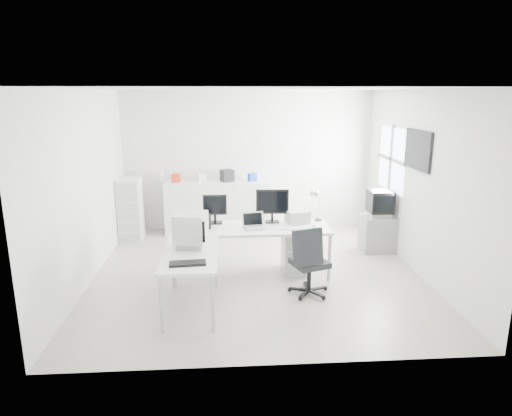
{
  "coord_description": "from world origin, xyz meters",
  "views": [
    {
      "loc": [
        -0.48,
        -6.67,
        2.75
      ],
      "look_at": [
        0.0,
        0.2,
        1.0
      ],
      "focal_mm": 32.0,
      "sensor_mm": 36.0,
      "label": 1
    }
  ],
  "objects": [
    {
      "name": "clutter_bottle",
      "position": [
        -1.73,
        2.28,
        1.15
      ],
      "size": [
        0.07,
        0.07,
        0.22
      ],
      "primitive_type": "cylinder",
      "color": "silver",
      "rests_on": "sideboard"
    },
    {
      "name": "clutter_box_d",
      "position": [
        0.07,
        2.24,
        1.11
      ],
      "size": [
        0.19,
        0.18,
        0.15
      ],
      "primitive_type": "cube",
      "rotation": [
        0.0,
        0.0,
        0.35
      ],
      "color": "#16379E",
      "rests_on": "sideboard"
    },
    {
      "name": "office_chair",
      "position": [
        0.67,
        -0.81,
        0.51
      ],
      "size": [
        0.74,
        0.74,
        1.01
      ],
      "primitive_type": null,
      "rotation": [
        0.0,
        0.0,
        0.33
      ],
      "color": "#232527",
      "rests_on": "floor"
    },
    {
      "name": "side_desk",
      "position": [
        -0.94,
        -1.1,
        0.38
      ],
      "size": [
        0.7,
        1.4,
        0.75
      ],
      "primitive_type": null,
      "color": "silver",
      "rests_on": "floor"
    },
    {
      "name": "white_mouse",
      "position": [
        0.86,
        -0.1,
        0.78
      ],
      "size": [
        0.06,
        0.06,
        0.06
      ],
      "primitive_type": "sphere",
      "color": "silver",
      "rests_on": "main_desk"
    },
    {
      "name": "filing_cabinet",
      "position": [
        -2.28,
        1.88,
        0.6
      ],
      "size": [
        0.42,
        0.5,
        1.19
      ],
      "primitive_type": "cube",
      "color": "silver",
      "rests_on": "floor"
    },
    {
      "name": "main_desk",
      "position": [
        -0.09,
        0.0,
        0.38
      ],
      "size": [
        2.4,
        0.8,
        0.75
      ],
      "primitive_type": null,
      "color": "silver",
      "rests_on": "floor"
    },
    {
      "name": "crt_tv",
      "position": [
        2.22,
        0.89,
        0.86
      ],
      "size": [
        0.5,
        0.48,
        0.45
      ],
      "primitive_type": null,
      "color": "black",
      "rests_on": "tv_cabinet"
    },
    {
      "name": "laptop",
      "position": [
        -0.04,
        -0.1,
        0.85
      ],
      "size": [
        0.35,
        0.36,
        0.2
      ],
      "primitive_type": null,
      "rotation": [
        0.0,
        0.0,
        0.19
      ],
      "color": "#B7B7BA",
      "rests_on": "main_desk"
    },
    {
      "name": "black_keyboard",
      "position": [
        -0.94,
        -1.5,
        0.76
      ],
      "size": [
        0.45,
        0.21,
        0.03
      ],
      "primitive_type": "cube",
      "rotation": [
        0.0,
        0.0,
        0.08
      ],
      "color": "black",
      "rests_on": "side_desk"
    },
    {
      "name": "ceiling",
      "position": [
        0.0,
        0.0,
        2.8
      ],
      "size": [
        5.0,
        5.0,
        0.01
      ],
      "primitive_type": "cube",
      "color": "white",
      "rests_on": "back_wall"
    },
    {
      "name": "laser_printer",
      "position": [
        0.66,
        0.22,
        0.84
      ],
      "size": [
        0.4,
        0.37,
        0.19
      ],
      "primitive_type": "cube",
      "rotation": [
        0.0,
        0.0,
        0.31
      ],
      "color": "#A3A3A3",
      "rests_on": "main_desk"
    },
    {
      "name": "tv_cabinet",
      "position": [
        2.22,
        0.89,
        0.32
      ],
      "size": [
        0.58,
        0.48,
        0.63
      ],
      "primitive_type": "cube",
      "color": "gray",
      "rests_on": "floor"
    },
    {
      "name": "crt_monitor",
      "position": [
        -0.94,
        -0.85,
        1.0
      ],
      "size": [
        0.5,
        0.5,
        0.5
      ],
      "primitive_type": null,
      "rotation": [
        0.0,
        0.0,
        -0.17
      ],
      "color": "#B7B7BA",
      "rests_on": "side_desk"
    },
    {
      "name": "floor",
      "position": [
        0.0,
        0.0,
        0.0
      ],
      "size": [
        5.0,
        5.0,
        0.01
      ],
      "primitive_type": "cube",
      "color": "beige",
      "rests_on": "ground"
    },
    {
      "name": "right_wall",
      "position": [
        2.5,
        0.0,
        1.4
      ],
      "size": [
        0.02,
        5.0,
        2.8
      ],
      "primitive_type": "cube",
      "color": "silver",
      "rests_on": "floor"
    },
    {
      "name": "left_wall",
      "position": [
        -2.5,
        0.0,
        1.4
      ],
      "size": [
        0.02,
        5.0,
        2.8
      ],
      "primitive_type": "cube",
      "color": "silver",
      "rests_on": "floor"
    },
    {
      "name": "back_wall",
      "position": [
        0.0,
        2.5,
        1.4
      ],
      "size": [
        5.0,
        0.02,
        2.8
      ],
      "primitive_type": "cube",
      "color": "silver",
      "rests_on": "floor"
    },
    {
      "name": "white_keyboard",
      "position": [
        0.56,
        -0.15,
        0.76
      ],
      "size": [
        0.41,
        0.18,
        0.02
      ],
      "primitive_type": "cube",
      "rotation": [
        0.0,
        0.0,
        -0.14
      ],
      "color": "silver",
      "rests_on": "main_desk"
    },
    {
      "name": "desk_lamp",
      "position": [
        1.01,
        0.3,
        1.01
      ],
      "size": [
        0.19,
        0.19,
        0.53
      ],
      "primitive_type": null,
      "rotation": [
        0.0,
        0.0,
        0.07
      ],
      "color": "silver",
      "rests_on": "main_desk"
    },
    {
      "name": "lcd_monitor_small",
      "position": [
        -0.64,
        0.25,
        0.98
      ],
      "size": [
        0.37,
        0.21,
        0.47
      ],
      "primitive_type": null,
      "rotation": [
        0.0,
        0.0,
        -0.01
      ],
      "color": "black",
      "rests_on": "main_desk"
    },
    {
      "name": "sideboard",
      "position": [
        -0.63,
        2.24,
        0.52
      ],
      "size": [
        2.07,
        0.52,
        1.04
      ],
      "primitive_type": "cube",
      "color": "silver",
      "rests_on": "floor"
    },
    {
      "name": "lcd_monitor_large",
      "position": [
        0.26,
        0.25,
        1.02
      ],
      "size": [
        0.52,
        0.22,
        0.53
      ],
      "primitive_type": null,
      "rotation": [
        0.0,
        0.0,
        -0.04
      ],
      "color": "black",
      "rests_on": "main_desk"
    },
    {
      "name": "clutter_box_b",
      "position": [
        -0.93,
        2.24,
        1.12
      ],
      "size": [
        0.19,
        0.18,
        0.16
      ],
      "primitive_type": "cube",
      "rotation": [
        0.0,
        0.0,
        0.3
      ],
      "color": "silver",
      "rests_on": "sideboard"
    },
    {
      "name": "clutter_box_a",
      "position": [
        -1.43,
        2.24,
        1.12
      ],
      "size": [
        0.18,
        0.16,
        0.16
      ],
      "primitive_type": "cube",
      "rotation": [
        0.0,
        0.0,
        -0.11
      ],
      "color": "red",
      "rests_on": "sideboard"
    },
    {
      "name": "clutter_box_c",
      "position": [
        -0.43,
        2.24,
        1.15
      ],
      "size": [
        0.3,
        0.29,
        0.23
      ],
      "primitive_type": "cube",
      "rotation": [
        0.0,
        0.0,
        0.42
      ],
      "color": "black",
      "rests_on": "sideboard"
    },
    {
      "name": "wall_picture",
      "position": [
        2.47,
        0.1,
        1.9
      ],
      "size": [
        0.04,
        0.9,
        0.6
      ],
      "primitive_type": null,
      "color": "black",
      "rests_on": "right_wall"
    },
    {
      "name": "inkjet_printer",
      "position": [
        -0.94,
        0.1,
        0.84
      ],
      "size": [
        0.49,
        0.38,
        0.17
      ],
      "primitive_type": "cube",
      "rotation": [
        0.0,
        0.0,
        0.01
      ],
      "color": "black",
      "rests_on": "main_desk"
    },
    {
      "name": "drawer_pedestal",
      "position": [
        0.61,
        0.05,
        0.3
      ],
      "size": [
        0.4,
        0.5,
        0.6
      ],
      "primitive_type": "cube",
      "color": "silver",
      "rests_on": "floor"
    },
    {
      "name": "window",
      "position": [
        2.48,
        1.2,
        1.6
      ],
      "size": [
        0.02,
        1.2,
        1.1
      ],
      "primitive_type": null,
      "color": "white",
      "rests_on": "right_wall"
    }
  ]
}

